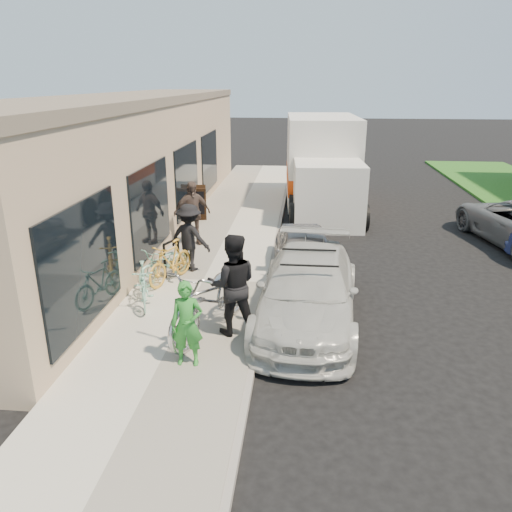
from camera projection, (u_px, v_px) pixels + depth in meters
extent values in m
plane|color=black|center=(280.00, 354.00, 8.95)|extent=(120.00, 120.00, 0.00)
cube|color=#BBB7A8|center=(203.00, 283.00, 11.93)|extent=(3.00, 34.00, 0.15)
cube|color=gray|center=(268.00, 286.00, 11.79)|extent=(0.12, 34.00, 0.13)
cube|color=tan|center=(133.00, 166.00, 16.28)|extent=(3.50, 20.00, 4.00)
cube|color=#6E6253|center=(128.00, 99.00, 15.58)|extent=(3.60, 20.00, 0.25)
cube|color=black|center=(84.00, 264.00, 8.74)|extent=(0.06, 3.00, 2.20)
cube|color=black|center=(151.00, 209.00, 12.49)|extent=(0.06, 3.00, 2.20)
cube|color=black|center=(187.00, 179.00, 16.25)|extent=(0.06, 3.00, 2.20)
cube|color=black|center=(210.00, 161.00, 20.00)|extent=(0.06, 3.00, 2.20)
cylinder|color=black|center=(165.00, 261.00, 11.92)|extent=(0.06, 0.06, 0.83)
cylinder|color=black|center=(179.00, 254.00, 12.38)|extent=(0.06, 0.06, 0.83)
cylinder|color=black|center=(171.00, 242.00, 12.01)|extent=(0.27, 0.53, 0.06)
cube|color=black|center=(196.00, 205.00, 16.67)|extent=(0.73, 0.42, 1.13)
cube|color=black|center=(196.00, 202.00, 17.06)|extent=(0.73, 0.42, 1.13)
cube|color=black|center=(196.00, 203.00, 16.62)|extent=(0.58, 0.30, 0.81)
imported|color=#BCBDB8|center=(308.00, 290.00, 9.96)|extent=(2.25, 4.87, 1.38)
cylinder|color=black|center=(309.00, 266.00, 9.24)|extent=(1.09, 0.04, 0.04)
cylinder|color=black|center=(309.00, 250.00, 10.10)|extent=(1.09, 0.04, 0.04)
imported|color=#949499|center=(305.00, 253.00, 12.28)|extent=(1.79, 3.78, 1.25)
cube|color=silver|center=(328.00, 195.00, 16.53)|extent=(2.36, 2.36, 2.13)
cube|color=black|center=(329.00, 181.00, 16.38)|extent=(2.08, 0.17, 1.01)
cube|color=silver|center=(321.00, 159.00, 19.48)|extent=(2.82, 4.84, 3.25)
cube|color=#D6400C|center=(320.00, 178.00, 19.72)|extent=(2.84, 4.86, 0.62)
cylinder|color=black|center=(294.00, 217.00, 16.26)|extent=(0.33, 0.91, 0.90)
cylinder|color=black|center=(363.00, 217.00, 16.16)|extent=(0.33, 0.91, 0.90)
cylinder|color=black|center=(293.00, 208.00, 17.42)|extent=(0.33, 0.91, 0.90)
cylinder|color=black|center=(358.00, 208.00, 17.32)|extent=(0.33, 0.91, 0.90)
cylinder|color=black|center=(291.00, 184.00, 21.44)|extent=(0.33, 0.91, 0.90)
cylinder|color=black|center=(343.00, 184.00, 21.34)|extent=(0.33, 0.91, 0.90)
imported|color=#B4B4B6|center=(212.00, 298.00, 9.22)|extent=(1.84, 2.79, 1.39)
imported|color=#2D872E|center=(187.00, 324.00, 8.15)|extent=(0.55, 0.38, 1.47)
imported|color=black|center=(233.00, 285.00, 9.13)|extent=(1.05, 0.88, 1.93)
imported|color=#88CBB3|center=(144.00, 285.00, 10.46)|extent=(0.85, 1.53, 0.88)
imported|color=#88CBB3|center=(164.00, 263.00, 11.76)|extent=(1.25, 1.66, 0.84)
imported|color=gold|center=(170.00, 262.00, 11.66)|extent=(1.03, 1.67, 0.97)
imported|color=black|center=(190.00, 238.00, 12.27)|extent=(1.24, 0.96, 1.69)
imported|color=#514039|center=(192.00, 213.00, 14.23)|extent=(1.16, 0.93, 1.84)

